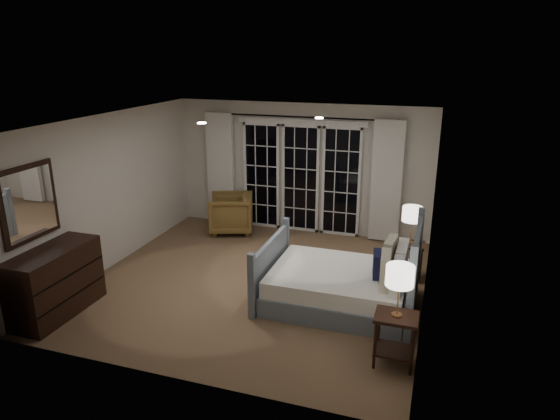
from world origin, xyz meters
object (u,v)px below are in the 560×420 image
(nightstand_right, at_px, (409,255))
(lamp_right, at_px, (412,214))
(bed, at_px, (343,284))
(lamp_left, at_px, (400,276))
(armchair, at_px, (231,213))
(dresser, at_px, (55,282))
(nightstand_left, at_px, (395,332))

(nightstand_right, xyz_separation_m, lamp_right, (0.00, 0.00, 0.68))
(bed, height_order, lamp_left, lamp_left)
(lamp_right, height_order, armchair, lamp_right)
(nightstand_right, distance_m, lamp_right, 0.68)
(lamp_right, bearing_deg, dresser, -149.61)
(lamp_left, xyz_separation_m, lamp_right, (-0.03, 2.37, -0.05))
(bed, distance_m, armchair, 3.49)
(nightstand_left, relative_size, armchair, 0.76)
(nightstand_right, xyz_separation_m, dresser, (-4.45, -2.61, 0.08))
(nightstand_left, distance_m, lamp_right, 2.45)
(bed, relative_size, dresser, 1.59)
(nightstand_left, distance_m, nightstand_right, 2.37)
(nightstand_left, bearing_deg, nightstand_right, 90.76)
(armchair, distance_m, dresser, 3.80)
(bed, height_order, nightstand_right, bed)
(armchair, height_order, dresser, dresser)
(nightstand_left, xyz_separation_m, dresser, (-4.48, -0.24, 0.05))
(nightstand_left, distance_m, dresser, 4.49)
(nightstand_right, relative_size, armchair, 0.71)
(lamp_right, xyz_separation_m, dresser, (-4.45, -2.61, -0.59))
(dresser, bearing_deg, armchair, 75.32)
(bed, relative_size, nightstand_right, 3.56)
(bed, bearing_deg, lamp_left, -55.40)
(nightstand_right, distance_m, armchair, 3.65)
(bed, bearing_deg, lamp_right, 55.57)
(bed, bearing_deg, nightstand_left, -55.40)
(lamp_left, distance_m, armchair, 4.97)
(bed, distance_m, nightstand_left, 1.46)
(bed, height_order, armchair, bed)
(nightstand_right, bearing_deg, armchair, 162.96)
(armchair, bearing_deg, bed, 30.73)
(nightstand_left, xyz_separation_m, nightstand_right, (-0.03, 2.37, -0.03))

